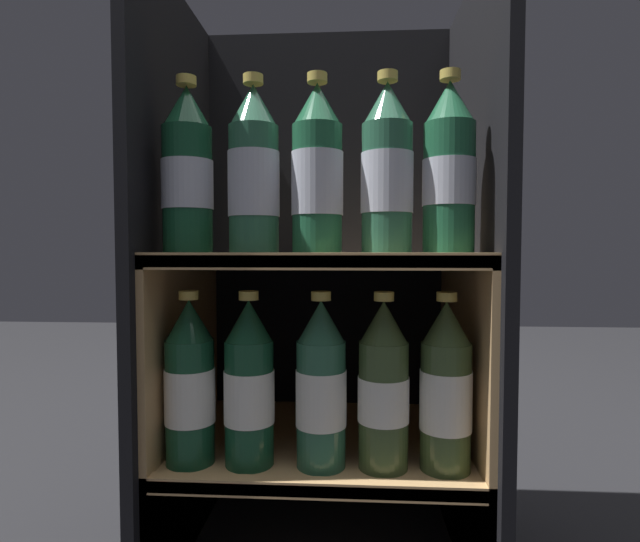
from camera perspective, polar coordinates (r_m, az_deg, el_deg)
The scene contains 15 objects.
fridge_back_wall at distance 1.12m, azimuth 0.85°, elevation -0.08°, with size 0.57×0.02×1.04m, color black.
fridge_side_left at distance 0.97m, azimuth -16.15°, elevation -0.61°, with size 0.02×0.43×1.04m, color black.
fridge_side_right at distance 0.93m, azimuth 17.16°, elevation -0.73°, with size 0.02×0.43×1.04m, color black.
shelf_lower at distance 0.98m, azimuth 0.19°, elevation -21.01°, with size 0.53×0.39×0.23m.
shelf_upper at distance 0.92m, azimuth 0.21°, elevation -8.51°, with size 0.53×0.39×0.57m.
bottle_upper_front_0 at distance 0.83m, azimuth -14.92°, elevation 10.60°, with size 0.08×0.08×0.28m.
bottle_upper_front_1 at distance 0.80m, azimuth -7.58°, elevation 10.86°, with size 0.08×0.08×0.28m.
bottle_upper_front_2 at distance 0.79m, azimuth -0.32°, elevation 11.03°, with size 0.08×0.08×0.28m.
bottle_upper_front_3 at distance 0.79m, azimuth 7.66°, elevation 11.02°, with size 0.08×0.08×0.28m.
bottle_upper_front_4 at distance 0.80m, azimuth 14.53°, elevation 10.90°, with size 0.08×0.08×0.28m.
bottle_lower_front_0 at distance 0.85m, azimuth -14.65°, elevation -12.55°, with size 0.08×0.08×0.28m.
bottle_lower_front_1 at distance 0.83m, azimuth -8.09°, elevation -12.93°, with size 0.08×0.08×0.28m.
bottle_lower_front_2 at distance 0.81m, azimuth 0.13°, elevation -13.21°, with size 0.08×0.08×0.28m.
bottle_lower_front_3 at distance 0.81m, azimuth 7.26°, elevation -13.17°, with size 0.08×0.08×0.28m.
bottle_lower_front_4 at distance 0.82m, azimuth 14.17°, elevation -13.07°, with size 0.08×0.08×0.28m.
Camera 1 is at (0.05, -0.71, 0.58)m, focal length 28.00 mm.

